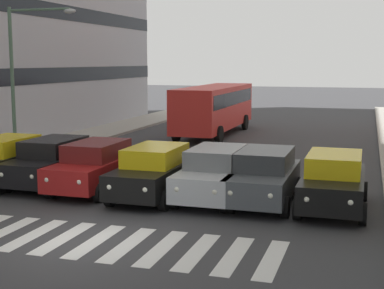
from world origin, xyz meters
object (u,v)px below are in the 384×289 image
object	(u,v)px
car_3	(154,172)
street_lamp_right	(23,66)
bus_behind_traffic	(215,105)
car_0	(334,181)
car_4	(95,166)
car_1	(264,176)
car_6	(3,160)
car_5	(53,162)
car_2	(215,173)

from	to	relation	value
car_3	street_lamp_right	size ratio (longest dim) A/B	0.66
bus_behind_traffic	street_lamp_right	xyz separation A→B (m)	(5.41, 12.13, 2.46)
car_0	car_4	world-z (taller)	same
car_1	car_6	world-z (taller)	same
car_0	bus_behind_traffic	xyz separation A→B (m)	(8.14, -16.25, 0.97)
car_1	bus_behind_traffic	xyz separation A→B (m)	(5.98, -16.14, 0.97)
car_0	car_5	world-z (taller)	same
street_lamp_right	car_1	bearing A→B (deg)	160.61
bus_behind_traffic	car_3	bearing A→B (deg)	98.12
car_1	car_5	world-z (taller)	same
car_3	street_lamp_right	bearing A→B (deg)	-29.19
car_5	car_6	xyz separation A→B (m)	(1.92, 0.26, 0.00)
car_1	street_lamp_right	xyz separation A→B (m)	(11.39, -4.01, 3.44)
car_0	car_6	world-z (taller)	same
car_2	car_5	world-z (taller)	same
car_2	car_3	distance (m)	2.05
car_3	car_6	distance (m)	6.16
car_2	car_3	world-z (taller)	same
car_0	car_3	bearing A→B (deg)	2.15
car_0	car_1	bearing A→B (deg)	-2.92
car_0	car_6	bearing A→B (deg)	-0.86
car_5	car_0	bearing A→B (deg)	177.50
car_3	bus_behind_traffic	size ratio (longest dim) A/B	0.42
car_3	car_6	bearing A→B (deg)	-3.70
car_0	car_1	xyz separation A→B (m)	(2.16, -0.11, 0.00)
car_4	street_lamp_right	world-z (taller)	street_lamp_right
car_4	car_2	bearing A→B (deg)	179.40
car_6	bus_behind_traffic	size ratio (longest dim) A/B	0.42
bus_behind_traffic	car_0	bearing A→B (deg)	116.61
car_4	bus_behind_traffic	bearing A→B (deg)	-90.00
street_lamp_right	car_2	bearing A→B (deg)	157.65
car_4	car_1	bearing A→B (deg)	179.69
street_lamp_right	car_6	bearing A→B (deg)	112.28
car_6	bus_behind_traffic	bearing A→B (deg)	-103.30
car_3	car_6	size ratio (longest dim) A/B	1.00
car_1	street_lamp_right	distance (m)	12.56
car_3	car_4	world-z (taller)	same
car_2	car_4	world-z (taller)	same
car_3	car_6	xyz separation A→B (m)	(6.15, -0.40, 0.00)
car_1	car_2	distance (m)	1.61
car_2	street_lamp_right	xyz separation A→B (m)	(9.78, -4.02, 3.44)
car_3	car_0	bearing A→B (deg)	-177.85
car_5	street_lamp_right	world-z (taller)	street_lamp_right
bus_behind_traffic	car_4	bearing A→B (deg)	90.00
car_3	bus_behind_traffic	xyz separation A→B (m)	(2.35, -16.46, 0.97)
car_1	car_5	xyz separation A→B (m)	(7.86, -0.33, 0.00)
car_3	bus_behind_traffic	distance (m)	16.66
car_0	street_lamp_right	distance (m)	14.57
car_4	car_6	distance (m)	3.80
car_6	street_lamp_right	world-z (taller)	street_lamp_right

